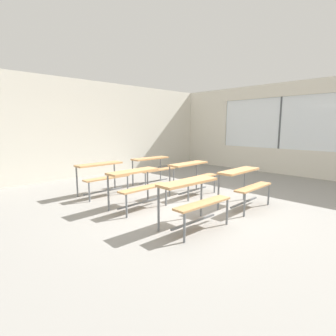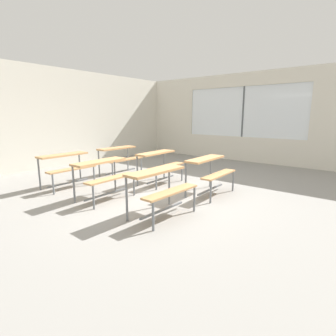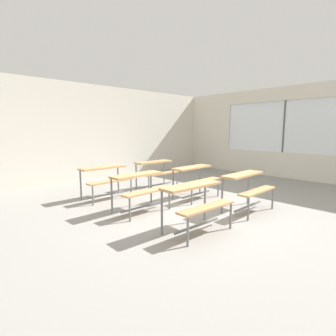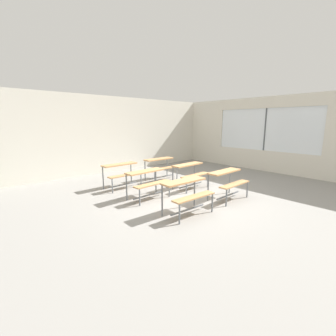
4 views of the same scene
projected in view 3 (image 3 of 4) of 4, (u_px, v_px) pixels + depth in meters
ground at (195, 212)px, 5.19m from camera, size 10.00×9.00×0.05m
wall_back at (88, 133)px, 8.23m from camera, size 10.00×0.12×3.00m
wall_right at (304, 135)px, 8.25m from camera, size 0.12×9.00×3.00m
desk_bench_r0c0 at (196, 197)px, 4.09m from camera, size 1.11×0.62×0.74m
desk_bench_r0c1 at (248, 183)px, 5.13m from camera, size 1.12×0.62×0.74m
desk_bench_r1c0 at (140, 183)px, 5.09m from camera, size 1.13×0.64×0.74m
desk_bench_r1c1 at (196, 174)px, 6.11m from camera, size 1.12×0.64×0.74m
desk_bench_r2c0 at (106, 175)px, 6.07m from camera, size 1.11×0.61×0.74m
desk_bench_r2c1 at (156, 168)px, 7.15m from camera, size 1.11×0.60×0.74m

